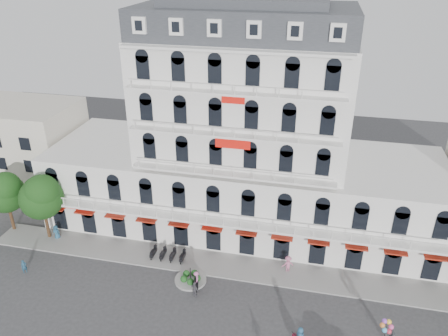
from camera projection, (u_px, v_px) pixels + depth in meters
ground at (204, 331)px, 38.06m from camera, size 120.00×120.00×0.00m
sidewalk at (226, 265)px, 45.87m from camera, size 53.00×4.00×0.16m
main_building at (243, 146)px, 49.29m from camera, size 45.00×15.00×25.80m
flank_building_west at (26, 147)px, 58.67m from camera, size 14.00×10.00×12.00m
traffic_island at (191, 279)px, 43.76m from camera, size 3.20×3.20×1.60m
parked_scooter_row at (168, 259)px, 46.98m from camera, size 4.40×1.80×1.10m
tree_west_outer at (5, 191)px, 49.43m from camera, size 4.50×4.48×7.76m
tree_west_inner at (41, 195)px, 47.87m from camera, size 4.76×4.76×8.25m
rider_center at (196, 280)px, 42.53m from camera, size 0.77×1.67×1.94m
pedestrian_left at (56, 232)px, 49.85m from camera, size 0.87×0.57×1.78m
pedestrian_mid at (195, 289)px, 41.53m from camera, size 1.05×0.87×1.68m
pedestrian_right at (288, 264)px, 44.67m from camera, size 1.43×1.15×1.93m
pedestrian_far at (24, 267)px, 44.67m from camera, size 0.64×0.65×1.51m
balloon_vendor at (389, 335)px, 36.09m from camera, size 1.42×1.34×2.45m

